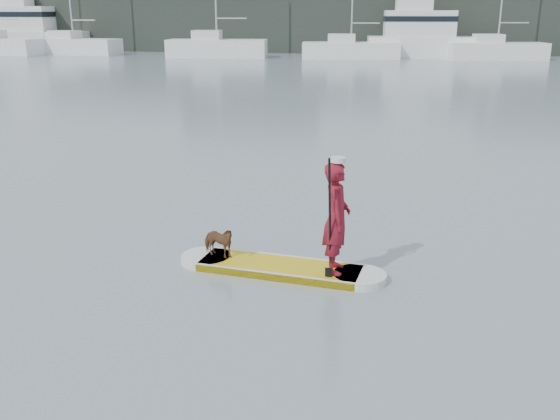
% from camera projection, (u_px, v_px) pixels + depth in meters
% --- Properties ---
extents(ground, '(140.00, 140.00, 0.00)m').
position_uv_depth(ground, '(148.00, 225.00, 11.76)').
color(ground, slate).
rests_on(ground, ground).
extents(paddleboard, '(3.28, 1.12, 0.12)m').
position_uv_depth(paddleboard, '(280.00, 268.00, 9.67)').
color(paddleboard, gold).
rests_on(paddleboard, ground).
extents(paddler, '(0.44, 0.64, 1.68)m').
position_uv_depth(paddler, '(337.00, 218.00, 9.15)').
color(paddler, maroon).
rests_on(paddler, paddleboard).
extents(white_cap, '(0.22, 0.22, 0.07)m').
position_uv_depth(white_cap, '(338.00, 160.00, 8.88)').
color(white_cap, silver).
rests_on(white_cap, paddler).
extents(dog, '(0.66, 0.46, 0.51)m').
position_uv_depth(dog, '(218.00, 242.00, 9.87)').
color(dog, brown).
rests_on(dog, paddleboard).
extents(paddle, '(0.10, 0.30, 2.00)m').
position_uv_depth(paddle, '(329.00, 234.00, 8.99)').
color(paddle, black).
rests_on(paddle, ground).
extents(sailboat_b, '(9.04, 3.74, 13.04)m').
position_uv_depth(sailboat_b, '(73.00, 44.00, 57.84)').
color(sailboat_b, white).
rests_on(sailboat_b, ground).
extents(sailboat_c, '(8.74, 3.68, 12.20)m').
position_uv_depth(sailboat_c, '(216.00, 47.00, 53.78)').
color(sailboat_c, white).
rests_on(sailboat_c, ground).
extents(sailboat_d, '(8.31, 3.23, 11.96)m').
position_uv_depth(sailboat_d, '(350.00, 48.00, 52.54)').
color(sailboat_d, white).
rests_on(sailboat_d, ground).
extents(sailboat_e, '(8.18, 3.82, 11.41)m').
position_uv_depth(sailboat_e, '(496.00, 50.00, 51.39)').
color(sailboat_e, white).
rests_on(sailboat_e, ground).
extents(motor_yacht_a, '(10.99, 4.16, 6.46)m').
position_uv_depth(motor_yacht_a, '(426.00, 36.00, 53.50)').
color(motor_yacht_a, white).
rests_on(motor_yacht_a, ground).
extents(motor_yacht_b, '(10.85, 3.96, 7.09)m').
position_uv_depth(motor_yacht_b, '(29.00, 31.00, 61.99)').
color(motor_yacht_b, white).
rests_on(motor_yacht_b, ground).
extents(shore_mass, '(90.00, 6.00, 6.00)m').
position_uv_depth(shore_mass, '(348.00, 20.00, 60.56)').
color(shore_mass, black).
rests_on(shore_mass, ground).
extents(shore_building_west, '(14.00, 4.00, 9.00)m').
position_uv_depth(shore_building_west, '(250.00, 4.00, 62.69)').
color(shore_building_west, black).
rests_on(shore_building_west, ground).
extents(shore_building_east, '(10.00, 4.00, 8.00)m').
position_uv_depth(shore_building_east, '(542.00, 9.00, 58.24)').
color(shore_building_east, black).
rests_on(shore_building_east, ground).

